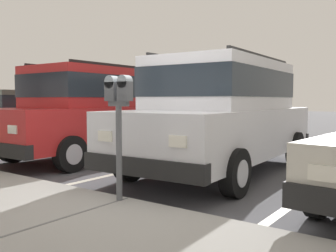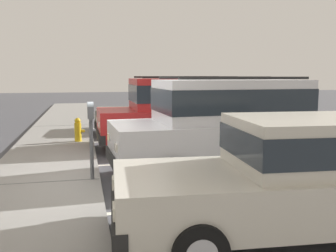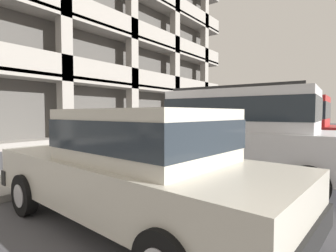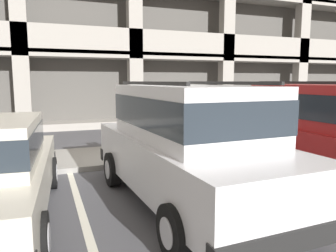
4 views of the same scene
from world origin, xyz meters
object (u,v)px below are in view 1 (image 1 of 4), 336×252
(dark_hatchback, at_px, (96,109))
(blue_coupe, at_px, (19,117))
(silver_suv, at_px, (222,111))
(parking_meter_near, at_px, (119,108))

(dark_hatchback, relative_size, blue_coupe, 1.04)
(silver_suv, distance_m, blue_coupe, 6.09)
(silver_suv, bearing_deg, blue_coupe, -1.35)
(dark_hatchback, distance_m, blue_coupe, 3.01)
(dark_hatchback, xyz_separation_m, parking_meter_near, (-3.22, 2.63, 0.11))
(silver_suv, bearing_deg, dark_hatchback, -0.18)
(silver_suv, xyz_separation_m, blue_coupe, (6.08, 0.13, -0.27))
(dark_hatchback, bearing_deg, blue_coupe, -0.64)
(silver_suv, height_order, blue_coupe, silver_suv)
(silver_suv, relative_size, dark_hatchback, 1.01)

